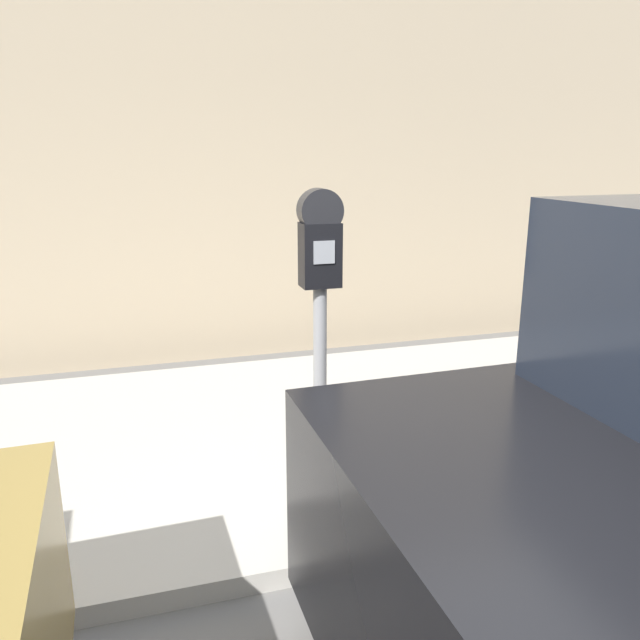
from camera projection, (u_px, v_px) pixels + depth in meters
The scene contains 3 objects.
sidewalk at pixel (310, 432), 4.19m from camera, with size 24.00×2.80×0.10m.
building_facade at pixel (247, 65), 5.38m from camera, with size 24.00×0.30×5.18m.
parking_meter at pixel (320, 288), 3.03m from camera, with size 0.21×0.14×1.61m.
Camera 1 is at (-1.02, -1.50, 1.89)m, focal length 35.00 mm.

